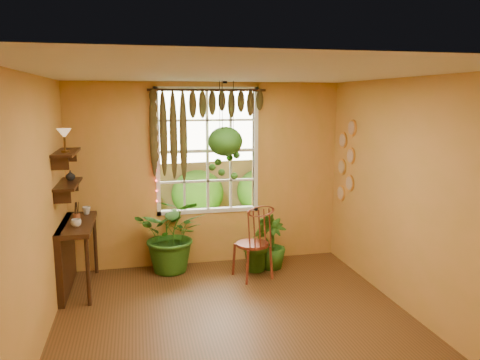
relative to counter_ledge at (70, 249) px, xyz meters
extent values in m
plane|color=brown|center=(1.91, -1.60, -0.55)|extent=(4.50, 4.50, 0.00)
plane|color=silver|center=(1.91, -1.60, 2.15)|extent=(4.50, 4.50, 0.00)
plane|color=#DC954B|center=(1.91, 0.65, 0.80)|extent=(4.00, 0.00, 4.00)
plane|color=#DC954B|center=(-0.09, -1.60, 0.80)|extent=(0.00, 4.50, 4.50)
plane|color=#DC954B|center=(3.91, -1.60, 0.80)|extent=(0.00, 4.50, 4.50)
cube|color=white|center=(1.91, 0.68, 1.15)|extent=(1.52, 0.10, 1.86)
cube|color=white|center=(1.91, 0.71, 1.15)|extent=(1.38, 0.01, 1.78)
cylinder|color=#331E0D|center=(1.91, 0.57, 2.03)|extent=(1.70, 0.04, 0.04)
cube|color=#331E0D|center=(0.11, 0.00, 0.32)|extent=(0.40, 1.20, 0.06)
cube|color=#331E0D|center=(-0.05, 0.00, -0.10)|extent=(0.08, 1.18, 0.90)
cylinder|color=#331E0D|center=(0.27, -0.55, -0.12)|extent=(0.05, 0.05, 0.86)
cylinder|color=#331E0D|center=(0.27, 0.55, -0.12)|extent=(0.05, 0.05, 0.86)
cube|color=#331E0D|center=(0.03, 0.00, 0.85)|extent=(0.25, 0.90, 0.04)
cube|color=#331E0D|center=(0.03, 0.00, 1.25)|extent=(0.25, 0.90, 0.04)
cube|color=#245719|center=(1.91, 5.65, -0.57)|extent=(14.00, 10.00, 0.04)
cube|color=olive|center=(1.91, 3.85, 0.35)|extent=(12.00, 0.10, 1.80)
plane|color=#98C8FF|center=(1.91, 7.45, 1.00)|extent=(12.00, 0.00, 12.00)
cylinder|color=brown|center=(2.41, -0.09, -0.08)|extent=(0.56, 0.56, 0.04)
torus|color=brown|center=(2.46, -0.27, 0.44)|extent=(0.42, 0.16, 0.43)
imported|color=#1C4E15|center=(1.35, 0.38, 0.00)|extent=(1.20, 1.11, 1.10)
imported|color=#1C4E15|center=(2.56, 0.13, -0.12)|extent=(0.50, 0.41, 0.86)
imported|color=#1C4E15|center=(2.77, 0.20, -0.17)|extent=(0.54, 0.54, 0.76)
ellipsoid|color=black|center=(2.10, 0.26, 1.25)|extent=(0.29, 0.29, 0.17)
ellipsoid|color=#1C4E15|center=(2.10, 0.26, 1.32)|extent=(0.48, 0.48, 0.41)
imported|color=silver|center=(0.13, -0.23, 0.40)|extent=(0.16, 0.16, 0.10)
imported|color=beige|center=(0.19, 0.41, 0.40)|extent=(0.11, 0.11, 0.10)
cylinder|color=brown|center=(0.11, 0.01, 0.40)|extent=(0.09, 0.09, 0.11)
imported|color=#B2AD99|center=(0.04, 0.19, 0.93)|extent=(0.15, 0.15, 0.13)
cylinder|color=brown|center=(0.05, -0.18, 1.28)|extent=(0.10, 0.10, 0.03)
cylinder|color=brown|center=(0.05, -0.18, 1.37)|extent=(0.02, 0.02, 0.17)
cone|color=slate|center=(0.05, -0.18, 1.50)|extent=(0.17, 0.17, 0.12)
camera|label=1|loc=(0.89, -6.12, 1.90)|focal=35.00mm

